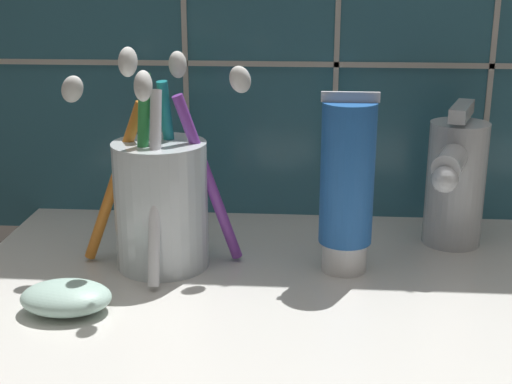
{
  "coord_description": "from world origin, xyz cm",
  "views": [
    {
      "loc": [
        -1.28,
        -50.47,
        25.93
      ],
      "look_at": [
        -5.02,
        1.71,
        9.37
      ],
      "focal_mm": 50.0,
      "sensor_mm": 36.0,
      "label": 1
    }
  ],
  "objects_px": {
    "toothbrush_cup": "(161,199)",
    "soap_bar": "(66,298)",
    "toothpaste_tube": "(347,185)",
    "sink_faucet": "(455,179)"
  },
  "relations": [
    {
      "from": "toothbrush_cup",
      "to": "soap_bar",
      "type": "bearing_deg",
      "value": -120.61
    },
    {
      "from": "toothpaste_tube",
      "to": "soap_bar",
      "type": "distance_m",
      "value": 0.23
    },
    {
      "from": "toothbrush_cup",
      "to": "sink_faucet",
      "type": "relative_size",
      "value": 1.46
    },
    {
      "from": "toothpaste_tube",
      "to": "soap_bar",
      "type": "height_order",
      "value": "toothpaste_tube"
    },
    {
      "from": "toothpaste_tube",
      "to": "soap_bar",
      "type": "xyz_separation_m",
      "value": [
        -0.2,
        -0.09,
        -0.06
      ]
    },
    {
      "from": "sink_faucet",
      "to": "soap_bar",
      "type": "height_order",
      "value": "sink_faucet"
    },
    {
      "from": "toothpaste_tube",
      "to": "sink_faucet",
      "type": "xyz_separation_m",
      "value": [
        0.1,
        0.06,
        -0.01
      ]
    },
    {
      "from": "toothpaste_tube",
      "to": "sink_faucet",
      "type": "relative_size",
      "value": 1.17
    },
    {
      "from": "toothbrush_cup",
      "to": "sink_faucet",
      "type": "xyz_separation_m",
      "value": [
        0.25,
        0.06,
        0.0
      ]
    },
    {
      "from": "sink_faucet",
      "to": "soap_bar",
      "type": "bearing_deg",
      "value": -43.86
    }
  ]
}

